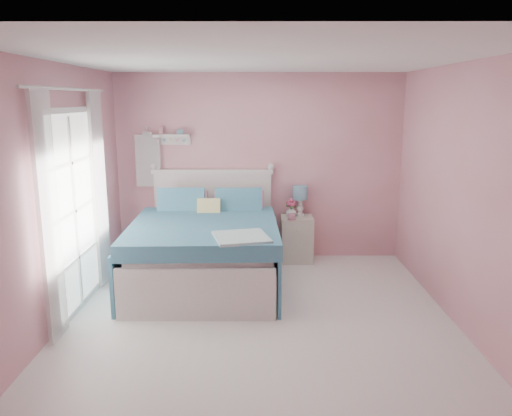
{
  "coord_description": "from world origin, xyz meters",
  "views": [
    {
      "loc": [
        -0.02,
        -4.74,
        2.24
      ],
      "look_at": [
        -0.04,
        1.2,
        0.94
      ],
      "focal_mm": 35.0,
      "sensor_mm": 36.0,
      "label": 1
    }
  ],
  "objects_px": {
    "bed": "(206,250)",
    "vase": "(291,211)",
    "teacup": "(292,217)",
    "table_lamp": "(300,195)",
    "nightstand": "(297,239)"
  },
  "relations": [
    {
      "from": "table_lamp",
      "to": "teacup",
      "type": "relative_size",
      "value": 3.87
    },
    {
      "from": "bed",
      "to": "nightstand",
      "type": "bearing_deg",
      "value": 34.46
    },
    {
      "from": "vase",
      "to": "teacup",
      "type": "bearing_deg",
      "value": -91.12
    },
    {
      "from": "nightstand",
      "to": "vase",
      "type": "distance_m",
      "value": 0.4
    },
    {
      "from": "bed",
      "to": "vase",
      "type": "height_order",
      "value": "bed"
    },
    {
      "from": "teacup",
      "to": "table_lamp",
      "type": "bearing_deg",
      "value": 64.54
    },
    {
      "from": "bed",
      "to": "vase",
      "type": "relative_size",
      "value": 14.78
    },
    {
      "from": "vase",
      "to": "teacup",
      "type": "relative_size",
      "value": 1.38
    },
    {
      "from": "bed",
      "to": "vase",
      "type": "xyz_separation_m",
      "value": [
        1.1,
        0.9,
        0.29
      ]
    },
    {
      "from": "table_lamp",
      "to": "vase",
      "type": "bearing_deg",
      "value": -149.88
    },
    {
      "from": "table_lamp",
      "to": "bed",
      "type": "bearing_deg",
      "value": -141.63
    },
    {
      "from": "table_lamp",
      "to": "teacup",
      "type": "distance_m",
      "value": 0.4
    },
    {
      "from": "bed",
      "to": "teacup",
      "type": "bearing_deg",
      "value": 30.68
    },
    {
      "from": "nightstand",
      "to": "teacup",
      "type": "distance_m",
      "value": 0.41
    },
    {
      "from": "bed",
      "to": "nightstand",
      "type": "xyz_separation_m",
      "value": [
        1.19,
        0.87,
        -0.1
      ]
    }
  ]
}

